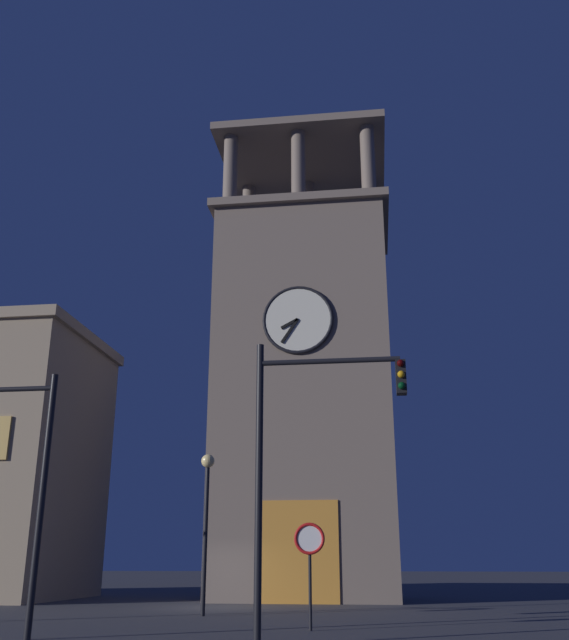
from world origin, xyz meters
TOP-DOWN VIEW (x-y plane):
  - ground_plane at (0.00, 0.00)m, footprint 200.00×200.00m
  - clocktower at (-2.87, -5.53)m, footprint 8.65×6.95m
  - traffic_signal_mid at (-4.57, 12.36)m, footprint 3.31×0.41m
  - traffic_signal_far at (2.34, 11.79)m, footprint 2.70×0.41m
  - street_lamp at (-0.57, 4.43)m, footprint 0.44×0.44m
  - no_horn_sign at (-4.35, 8.97)m, footprint 0.78×0.14m

SIDE VIEW (x-z plane):
  - ground_plane at x=0.00m, z-range 0.00..0.00m
  - no_horn_sign at x=-4.35m, z-range 0.70..3.24m
  - street_lamp at x=-0.57m, z-range 1.00..5.97m
  - traffic_signal_far at x=2.34m, z-range 0.93..6.82m
  - traffic_signal_mid at x=-4.57m, z-range 0.98..7.26m
  - clocktower at x=-2.87m, z-range -2.72..21.85m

